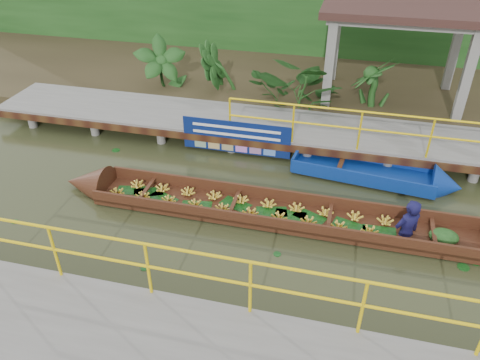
# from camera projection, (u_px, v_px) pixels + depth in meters

# --- Properties ---
(ground) EXTENTS (80.00, 80.00, 0.00)m
(ground) POSITION_uv_depth(u_px,v_px,m) (245.00, 217.00, 10.08)
(ground) COLOR #272E17
(ground) RESTS_ON ground
(land_strip) EXTENTS (30.00, 8.00, 0.45)m
(land_strip) POSITION_uv_depth(u_px,v_px,m) (295.00, 81.00, 16.04)
(land_strip) COLOR #322919
(land_strip) RESTS_ON ground
(far_dock) EXTENTS (16.00, 2.06, 1.66)m
(far_dock) POSITION_uv_depth(u_px,v_px,m) (275.00, 127.00, 12.59)
(far_dock) COLOR slate
(far_dock) RESTS_ON ground
(pavilion) EXTENTS (4.40, 3.00, 3.00)m
(pavilion) POSITION_uv_depth(u_px,v_px,m) (402.00, 18.00, 13.04)
(pavilion) COLOR slate
(pavilion) RESTS_ON ground
(foliage_backdrop) EXTENTS (30.00, 0.80, 4.00)m
(foliage_backdrop) POSITION_uv_depth(u_px,v_px,m) (308.00, 11.00, 17.09)
(foliage_backdrop) COLOR #163D13
(foliage_backdrop) RESTS_ON ground
(vendor_boat) EXTENTS (10.17, 1.12, 2.06)m
(vendor_boat) POSITION_uv_depth(u_px,v_px,m) (293.00, 212.00, 9.87)
(vendor_boat) COLOR #3B1810
(vendor_boat) RESTS_ON ground
(moored_blue_boat) EXTENTS (4.00, 1.44, 0.93)m
(moored_blue_boat) POSITION_uv_depth(u_px,v_px,m) (404.00, 178.00, 11.04)
(moored_blue_boat) COLOR navy
(moored_blue_boat) RESTS_ON ground
(blue_banner) EXTENTS (2.82, 0.04, 0.88)m
(blue_banner) POSITION_uv_depth(u_px,v_px,m) (236.00, 137.00, 11.95)
(blue_banner) COLOR navy
(blue_banner) RESTS_ON ground
(tropical_plants) EXTENTS (14.06, 1.06, 1.32)m
(tropical_plants) POSITION_uv_depth(u_px,v_px,m) (365.00, 87.00, 13.32)
(tropical_plants) COLOR #163D13
(tropical_plants) RESTS_ON ground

